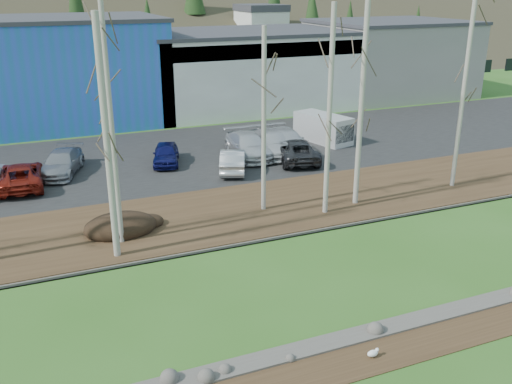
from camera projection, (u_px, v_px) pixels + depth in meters
name	position (u px, v px, depth m)	size (l,w,h in m)	color
dirt_strip	(322.00, 369.00, 16.92)	(80.00, 1.80, 0.03)	#382616
near_bank_rocks	(306.00, 350.00, 17.79)	(80.00, 0.80, 0.50)	#47423D
river	(255.00, 289.00, 21.34)	(80.00, 8.00, 0.90)	black
far_bank_rocks	(219.00, 245.00, 24.89)	(80.00, 0.80, 0.46)	#47423D
far_bank	(197.00, 218.00, 27.63)	(80.00, 7.00, 0.15)	#382616
parking_lot	(149.00, 160.00, 36.72)	(80.00, 14.00, 0.14)	black
building_blue	(32.00, 72.00, 45.25)	(20.40, 12.24, 8.30)	#2065B3
building_white	(242.00, 69.00, 52.02)	(18.36, 12.24, 6.80)	#B8B7B3
building_grey	(389.00, 58.00, 57.76)	(14.28, 12.24, 7.30)	gray
seagull	(373.00, 353.00, 17.37)	(0.44, 0.20, 0.31)	gold
dirt_mound	(120.00, 225.00, 25.78)	(3.27, 2.31, 0.64)	black
birch_3	(112.00, 129.00, 23.19)	(0.21, 0.21, 10.07)	#B0ACA0
birch_4	(107.00, 142.00, 22.02)	(0.28, 0.28, 9.72)	#B0ACA0
birch_5	(264.00, 122.00, 27.01)	(0.23, 0.23, 8.86)	#B0ACA0
birch_6	(361.00, 105.00, 27.60)	(0.26, 0.26, 10.10)	#B0ACA0
birch_7	(329.00, 113.00, 26.45)	(0.24, 0.24, 9.87)	#B0ACA0
birch_8	(464.00, 88.00, 29.95)	(0.23, 0.23, 10.88)	#B0ACA0
car_2	(21.00, 175.00, 31.36)	(2.25, 4.88, 1.36)	maroon
car_3	(62.00, 163.00, 33.55)	(1.89, 4.66, 1.35)	gray
car_4	(166.00, 154.00, 35.44)	(1.52, 3.79, 1.29)	#0F114C
car_5	(233.00, 160.00, 34.05)	(1.43, 4.11, 1.35)	#AEAEB0
car_6	(295.00, 150.00, 36.04)	(2.32, 5.04, 1.40)	#2B2B2D
car_7	(248.00, 145.00, 36.85)	(2.11, 5.19, 1.51)	silver
car_8	(273.00, 143.00, 37.49)	(2.11, 5.19, 1.51)	silver
car_9	(286.00, 141.00, 37.83)	(2.11, 5.19, 1.51)	silver
van_white	(325.00, 128.00, 40.29)	(2.85, 4.68, 1.91)	silver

